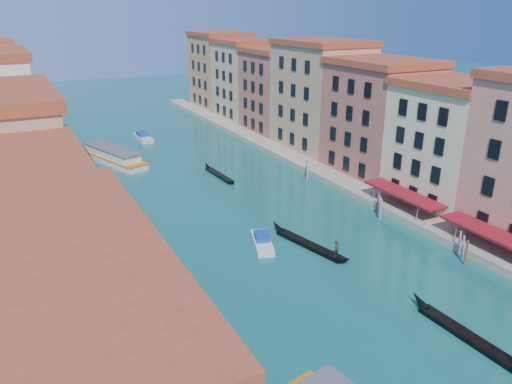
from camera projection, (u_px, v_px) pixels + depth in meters
right_bank_palazzos at (339, 107)px, 89.46m from camera, size 12.80×128.40×21.00m
quay at (299, 162)px, 89.26m from camera, size 4.00×140.00×1.00m
restaurant_awnings at (508, 240)px, 53.34m from camera, size 3.20×44.55×3.12m
mooring_poles_right at (443, 239)px, 57.47m from camera, size 1.44×54.24×3.20m
vaporetto_far at (112, 156)px, 90.51m from camera, size 9.21×17.98×2.62m
gondola_fore at (309, 243)px, 58.35m from camera, size 3.90×13.03×2.63m
gondola_right at (473, 337)px, 41.66m from camera, size 1.64×13.41×2.67m
gondola_far at (219, 174)px, 83.12m from camera, size 1.53×11.68×1.65m
motorboat_mid at (262, 241)px, 58.76m from camera, size 3.81×6.51×1.29m
motorboat_far at (143, 137)px, 105.91m from camera, size 2.54×7.76×1.60m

